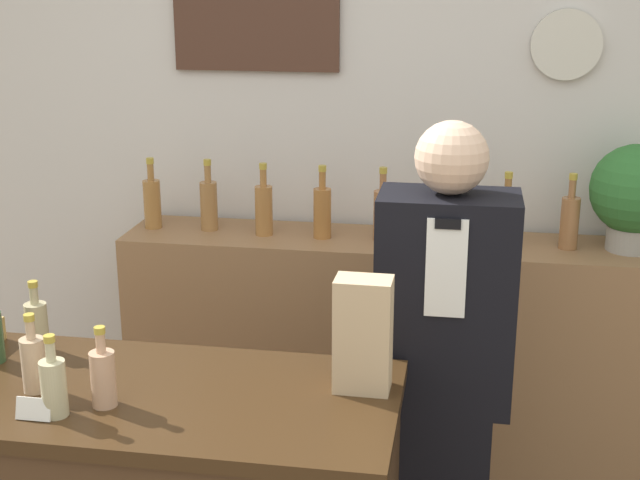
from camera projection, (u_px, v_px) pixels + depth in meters
The scene contains 18 objects.
back_wall at pixel (346, 134), 3.51m from camera, with size 5.20×0.09×2.70m.
back_shelf at pixel (388, 362), 3.49m from camera, with size 2.03×0.38×1.00m.
shopkeeper at pixel (442, 384), 2.66m from camera, with size 0.40×0.25×1.58m.
potted_plant at pixel (635, 193), 3.16m from camera, with size 0.32×0.32×0.39m.
paper_bag at pixel (363, 335), 2.29m from camera, with size 0.15×0.10×0.31m.
price_card_right at pixel (34, 409), 2.17m from camera, with size 0.09×0.02×0.06m.
counter_bottle_2 at pixel (37, 325), 2.54m from camera, with size 0.06×0.06×0.21m.
counter_bottle_3 at pixel (34, 362), 2.30m from camera, with size 0.06×0.06×0.21m.
counter_bottle_4 at pixel (54, 386), 2.17m from camera, with size 0.06×0.06×0.21m.
counter_bottle_5 at pixel (103, 376), 2.22m from camera, with size 0.06×0.06×0.21m.
shelf_bottle_0 at pixel (152, 202), 3.47m from camera, with size 0.07×0.07×0.28m.
shelf_bottle_1 at pixel (209, 204), 3.44m from camera, with size 0.07×0.07×0.28m.
shelf_bottle_2 at pixel (264, 208), 3.38m from camera, with size 0.07×0.07×0.28m.
shelf_bottle_3 at pixel (322, 211), 3.34m from camera, with size 0.07×0.07×0.28m.
shelf_bottle_4 at pixel (382, 213), 3.31m from camera, with size 0.07×0.07×0.28m.
shelf_bottle_5 at pixel (444, 214), 3.30m from camera, with size 0.07×0.07×0.28m.
shelf_bottle_6 at pixel (506, 219), 3.23m from camera, with size 0.07×0.07×0.28m.
shelf_bottle_7 at pixel (570, 221), 3.21m from camera, with size 0.07×0.07×0.28m.
Camera 1 is at (0.48, -1.44, 1.98)m, focal length 50.00 mm.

